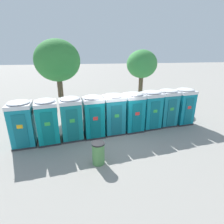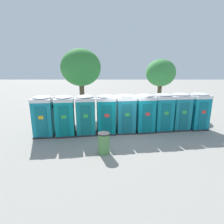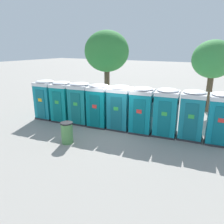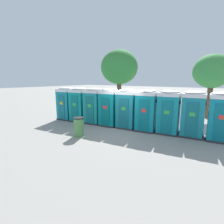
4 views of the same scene
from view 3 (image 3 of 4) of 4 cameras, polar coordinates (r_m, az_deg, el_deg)
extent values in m
plane|color=gray|center=(12.62, 1.67, -4.61)|extent=(120.00, 120.00, 0.00)
cube|color=#2D2D33|center=(15.31, -16.38, -1.23)|extent=(1.34, 1.32, 0.10)
cube|color=teal|center=(15.02, -16.72, 2.76)|extent=(1.27, 1.26, 2.10)
cube|color=#0F6776|center=(14.62, -18.17, 1.95)|extent=(0.64, 0.10, 1.85)
cube|color=yellow|center=(14.54, -18.32, 2.99)|extent=(0.28, 0.04, 0.20)
cube|color=black|center=(14.49, -15.18, 5.38)|extent=(0.06, 0.36, 0.20)
cube|color=white|center=(14.80, -17.10, 7.09)|extent=(1.31, 1.29, 0.20)
ellipsoid|color=white|center=(14.78, -17.15, 7.66)|extent=(1.25, 1.23, 0.18)
cube|color=#2D2D33|center=(14.51, -12.54, -1.93)|extent=(1.33, 1.36, 0.10)
cube|color=#0B8D90|center=(14.20, -12.81, 2.28)|extent=(1.27, 1.30, 2.10)
cube|color=#086E70|center=(13.76, -14.14, 1.39)|extent=(0.60, 0.12, 1.85)
cube|color=green|center=(13.68, -14.27, 2.49)|extent=(0.28, 0.05, 0.20)
cube|color=black|center=(13.74, -11.05, 5.05)|extent=(0.08, 0.36, 0.20)
cube|color=white|center=(13.97, -13.12, 6.85)|extent=(1.30, 1.34, 0.20)
ellipsoid|color=white|center=(13.94, -13.16, 7.46)|extent=(1.24, 1.27, 0.18)
cube|color=#2D2D33|center=(13.88, -8.02, -2.55)|extent=(1.36, 1.35, 0.10)
cube|color=teal|center=(13.56, -8.20, 1.84)|extent=(1.30, 1.29, 2.10)
cube|color=#0F686C|center=(13.09, -9.47, 0.90)|extent=(0.63, 0.12, 1.85)
cube|color=green|center=(13.01, -9.57, 2.05)|extent=(0.28, 0.05, 0.20)
cube|color=black|center=(13.10, -6.10, 4.71)|extent=(0.07, 0.36, 0.20)
cube|color=white|center=(13.31, -8.41, 6.63)|extent=(1.34, 1.33, 0.20)
ellipsoid|color=white|center=(13.28, -8.44, 7.27)|extent=(1.27, 1.26, 0.18)
cube|color=#2D2D33|center=(13.25, -3.29, -3.35)|extent=(1.32, 1.34, 0.10)
cube|color=#07808A|center=(12.91, -3.37, 1.23)|extent=(1.26, 1.27, 2.10)
cube|color=#07646C|center=(12.43, -4.55, 0.23)|extent=(0.62, 0.11, 1.85)
cube|color=red|center=(12.34, -4.62, 1.44)|extent=(0.28, 0.04, 0.20)
cube|color=black|center=(12.50, -1.06, 4.21)|extent=(0.07, 0.36, 0.20)
cube|color=white|center=(12.65, -3.46, 6.26)|extent=(1.30, 1.31, 0.20)
ellipsoid|color=white|center=(12.63, -3.47, 6.93)|extent=(1.23, 1.25, 0.18)
cube|color=#2D2D33|center=(12.80, 2.02, -4.06)|extent=(1.36, 1.33, 0.10)
cube|color=teal|center=(12.46, 2.07, 0.67)|extent=(1.30, 1.27, 2.10)
cube|color=#11606F|center=(11.96, 1.05, -0.39)|extent=(0.64, 0.11, 1.85)
cube|color=green|center=(11.86, 1.02, 0.86)|extent=(0.28, 0.04, 0.20)
cube|color=black|center=(12.07, 4.76, 3.71)|extent=(0.07, 0.36, 0.20)
cube|color=white|center=(12.19, 2.13, 5.87)|extent=(1.34, 1.31, 0.20)
ellipsoid|color=white|center=(12.16, 2.14, 6.57)|extent=(1.27, 1.25, 0.18)
cube|color=#2D2D33|center=(12.41, 7.59, -4.89)|extent=(1.35, 1.36, 0.10)
cube|color=#0C8697|center=(12.05, 7.79, -0.03)|extent=(1.29, 1.29, 2.10)
cube|color=#096875|center=(11.53, 7.05, -1.17)|extent=(0.62, 0.12, 1.85)
cube|color=red|center=(11.44, 7.07, 0.12)|extent=(0.28, 0.05, 0.20)
cube|color=black|center=(11.74, 10.67, 3.10)|extent=(0.08, 0.36, 0.20)
cube|color=white|center=(11.78, 8.01, 5.34)|extent=(1.33, 1.33, 0.20)
ellipsoid|color=white|center=(11.75, 8.03, 6.05)|extent=(1.26, 1.27, 0.18)
cube|color=#2D2D33|center=(12.25, 13.55, -5.54)|extent=(1.36, 1.35, 0.10)
cube|color=teal|center=(11.88, 13.91, -0.62)|extent=(1.29, 1.29, 2.10)
cube|color=#0C6B79|center=(11.36, 13.42, -1.80)|extent=(0.63, 0.12, 1.85)
cube|color=green|center=(11.26, 13.49, -0.50)|extent=(0.28, 0.05, 0.20)
cube|color=black|center=(11.63, 17.01, 2.52)|extent=(0.07, 0.36, 0.20)
cube|color=white|center=(11.60, 14.30, 4.81)|extent=(1.33, 1.32, 0.20)
ellipsoid|color=white|center=(11.57, 14.36, 5.54)|extent=(1.27, 1.26, 0.18)
cube|color=#2D2D33|center=(12.19, 19.61, -6.18)|extent=(1.32, 1.32, 0.10)
cube|color=teal|center=(11.83, 20.13, -1.25)|extent=(1.26, 1.26, 2.10)
cube|color=#116573|center=(11.29, 19.86, -2.47)|extent=(0.62, 0.10, 1.85)
cube|color=green|center=(11.19, 19.99, -1.16)|extent=(0.28, 0.04, 0.20)
cube|color=black|center=(11.62, 23.33, 1.86)|extent=(0.06, 0.36, 0.20)
cube|color=white|center=(11.54, 20.70, 4.18)|extent=(1.29, 1.30, 0.20)
ellipsoid|color=white|center=(11.52, 20.77, 4.91)|extent=(1.23, 1.23, 0.18)
cube|color=#2D2D33|center=(12.16, 25.70, -6.98)|extent=(1.33, 1.35, 0.10)
cube|color=#0E849B|center=(11.79, 26.37, -2.06)|extent=(1.27, 1.28, 2.10)
cube|color=#0B6779|center=(11.26, 26.48, -3.32)|extent=(0.61, 0.11, 1.85)
cube|color=red|center=(11.16, 26.67, -2.01)|extent=(0.28, 0.05, 0.20)
cube|color=white|center=(11.51, 27.10, 3.38)|extent=(1.30, 1.32, 0.20)
ellipsoid|color=white|center=(11.48, 27.20, 4.11)|extent=(1.24, 1.26, 0.18)
cylinder|color=brown|center=(17.30, 24.00, 5.04)|extent=(0.41, 0.41, 3.03)
ellipsoid|color=#3D8C42|center=(17.05, 24.91, 12.40)|extent=(2.86, 2.86, 2.62)
cylinder|color=brown|center=(17.84, -1.32, 7.34)|extent=(0.42, 0.42, 3.37)
ellipsoid|color=#337F38|center=(17.60, -1.37, 15.57)|extent=(3.44, 3.44, 3.16)
cylinder|color=#518C4C|center=(10.99, -11.66, -5.49)|extent=(0.56, 0.56, 1.01)
cylinder|color=black|center=(10.80, -11.83, -2.86)|extent=(0.60, 0.60, 0.06)
camera|label=1|loc=(7.53, -57.23, 12.36)|focal=28.00mm
camera|label=2|loc=(6.55, -64.52, 3.05)|focal=28.00mm
camera|label=4|loc=(1.71, 24.85, -41.91)|focal=28.00mm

